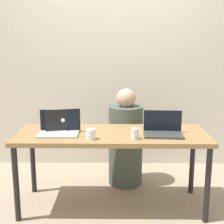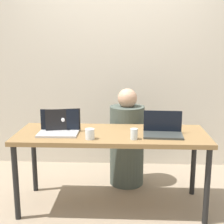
% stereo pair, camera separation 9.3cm
% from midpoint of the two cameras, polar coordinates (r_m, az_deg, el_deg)
% --- Properties ---
extents(ground_plane, '(12.00, 12.00, 0.00)m').
position_cam_midpoint_polar(ground_plane, '(3.13, 0.83, -16.65)').
color(ground_plane, gray).
extents(back_wall, '(4.52, 0.10, 2.37)m').
position_cam_midpoint_polar(back_wall, '(3.89, 1.43, 7.39)').
color(back_wall, beige).
rests_on(back_wall, ground).
extents(desk, '(1.74, 0.65, 0.72)m').
position_cam_midpoint_polar(desk, '(2.87, 0.87, -5.11)').
color(desk, olive).
rests_on(desk, ground).
extents(person_at_center, '(0.40, 0.40, 1.06)m').
position_cam_midpoint_polar(person_at_center, '(3.41, 3.53, -5.55)').
color(person_at_center, '#434D45').
rests_on(person_at_center, ground).
extents(laptop_back_left, '(0.36, 0.29, 0.21)m').
position_cam_midpoint_polar(laptop_back_left, '(2.97, -8.08, -2.35)').
color(laptop_back_left, '#AEB5B9').
rests_on(laptop_back_left, desk).
extents(laptop_front_left, '(0.36, 0.25, 0.21)m').
position_cam_midpoint_polar(laptop_front_left, '(2.85, -8.82, -3.04)').
color(laptop_front_left, '#B7B6B7').
rests_on(laptop_front_left, desk).
extents(laptop_front_right, '(0.35, 0.25, 0.21)m').
position_cam_midpoint_polar(laptop_front_right, '(2.81, 10.22, -3.30)').
color(laptop_front_right, '#353937').
rests_on(laptop_front_right, desk).
extents(water_glass_right, '(0.06, 0.06, 0.09)m').
position_cam_midpoint_polar(water_glass_right, '(2.66, 5.04, -4.15)').
color(water_glass_right, silver).
rests_on(water_glass_right, desk).
extents(water_glass_left, '(0.08, 0.08, 0.09)m').
position_cam_midpoint_polar(water_glass_left, '(2.66, -3.06, -4.16)').
color(water_glass_left, white).
rests_on(water_glass_left, desk).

